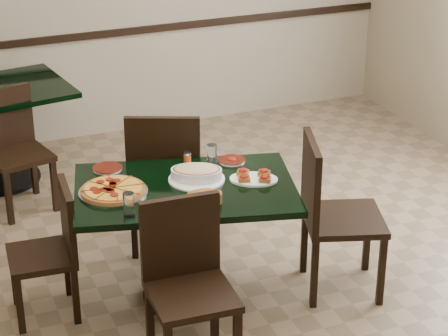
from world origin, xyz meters
name	(u,v)px	position (x,y,z in m)	size (l,w,h in m)	color
floor	(238,285)	(0.00, 0.00, 0.00)	(5.50, 5.50, 0.00)	brown
room_shell	(275,19)	(1.02, 1.73, 1.17)	(5.50, 5.50, 5.50)	white
main_table	(186,214)	(-0.34, 0.00, 0.57)	(1.43, 1.10, 0.75)	black
chair_far	(165,173)	(-0.27, 0.59, 0.57)	(0.61, 0.61, 1.00)	black
chair_near	(187,275)	(-0.54, -0.56, 0.52)	(0.45, 0.45, 0.93)	black
chair_right	(329,208)	(0.49, -0.23, 0.56)	(0.58, 0.58, 0.99)	black
chair_left	(53,245)	(-1.10, 0.14, 0.45)	(0.40, 0.40, 0.81)	black
back_chair_near	(13,143)	(-1.07, 1.64, 0.49)	(0.50, 0.50, 0.88)	black
pepperoni_pizza	(113,190)	(-0.75, 0.07, 0.77)	(0.40, 0.40, 0.04)	silver
lasagna_casserole	(196,173)	(-0.25, 0.05, 0.80)	(0.35, 0.33, 0.09)	white
bread_basket	(205,197)	(-0.31, -0.24, 0.79)	(0.22, 0.17, 0.09)	brown
bruschetta_platter	(254,177)	(0.06, -0.08, 0.77)	(0.34, 0.30, 0.05)	white
side_plate_near	(155,214)	(-0.61, -0.27, 0.76)	(0.17, 0.17, 0.02)	white
side_plate_far_r	(232,160)	(0.04, 0.22, 0.76)	(0.16, 0.16, 0.03)	white
side_plate_far_l	(107,168)	(-0.70, 0.40, 0.76)	(0.18, 0.18, 0.02)	white
napkin_setting	(171,211)	(-0.52, -0.26, 0.75)	(0.18, 0.18, 0.01)	white
water_glass_a	(212,155)	(-0.09, 0.21, 0.82)	(0.06, 0.06, 0.14)	silver
water_glass_b	(129,205)	(-0.74, -0.23, 0.82)	(0.06, 0.06, 0.14)	silver
pepper_shaker	(187,158)	(-0.23, 0.28, 0.79)	(0.05, 0.05, 0.08)	#B94213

